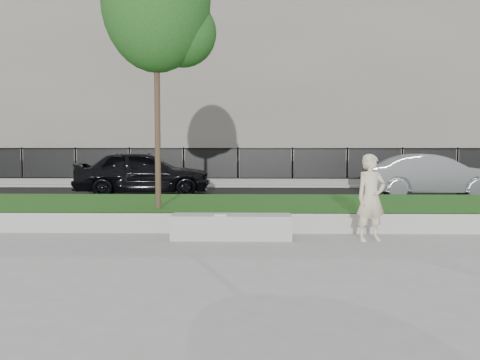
{
  "coord_description": "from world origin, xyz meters",
  "views": [
    {
      "loc": [
        -0.08,
        -9.54,
        1.81
      ],
      "look_at": [
        -0.3,
        1.2,
        1.06
      ],
      "focal_mm": 40.0,
      "sensor_mm": 36.0,
      "label": 1
    }
  ],
  "objects_px": {
    "stone_bench": "(231,227)",
    "young_tree": "(161,7)",
    "man": "(371,198)",
    "car_silver": "(432,176)",
    "car_dark": "(143,172)",
    "book": "(220,215)"
  },
  "relations": [
    {
      "from": "stone_bench",
      "to": "car_silver",
      "type": "xyz_separation_m",
      "value": [
        6.29,
        7.59,
        0.51
      ]
    },
    {
      "from": "stone_bench",
      "to": "book",
      "type": "relative_size",
      "value": 10.16
    },
    {
      "from": "stone_bench",
      "to": "young_tree",
      "type": "xyz_separation_m",
      "value": [
        -1.54,
        1.46,
        4.43
      ]
    },
    {
      "from": "man",
      "to": "young_tree",
      "type": "relative_size",
      "value": 0.27
    },
    {
      "from": "man",
      "to": "car_dark",
      "type": "bearing_deg",
      "value": 106.12
    },
    {
      "from": "man",
      "to": "book",
      "type": "height_order",
      "value": "man"
    },
    {
      "from": "man",
      "to": "car_silver",
      "type": "distance_m",
      "value": 8.58
    },
    {
      "from": "book",
      "to": "car_silver",
      "type": "bearing_deg",
      "value": 48.45
    },
    {
      "from": "book",
      "to": "car_silver",
      "type": "xyz_separation_m",
      "value": [
        6.49,
        7.73,
        0.26
      ]
    },
    {
      "from": "car_dark",
      "to": "young_tree",
      "type": "bearing_deg",
      "value": -170.8
    },
    {
      "from": "stone_bench",
      "to": "car_dark",
      "type": "distance_m",
      "value": 8.59
    },
    {
      "from": "young_tree",
      "to": "stone_bench",
      "type": "bearing_deg",
      "value": -43.51
    },
    {
      "from": "young_tree",
      "to": "car_dark",
      "type": "xyz_separation_m",
      "value": [
        -1.73,
        6.47,
        -3.85
      ]
    },
    {
      "from": "book",
      "to": "man",
      "type": "bearing_deg",
      "value": -1.63
    },
    {
      "from": "man",
      "to": "car_silver",
      "type": "xyz_separation_m",
      "value": [
        3.72,
        7.74,
        -0.06
      ]
    },
    {
      "from": "young_tree",
      "to": "car_silver",
      "type": "xyz_separation_m",
      "value": [
        7.82,
        6.13,
        -3.92
      ]
    },
    {
      "from": "man",
      "to": "young_tree",
      "type": "height_order",
      "value": "young_tree"
    },
    {
      "from": "stone_bench",
      "to": "man",
      "type": "xyz_separation_m",
      "value": [
        2.57,
        -0.15,
        0.57
      ]
    },
    {
      "from": "man",
      "to": "car_dark",
      "type": "distance_m",
      "value": 9.96
    },
    {
      "from": "man",
      "to": "book",
      "type": "relative_size",
      "value": 7.24
    },
    {
      "from": "book",
      "to": "stone_bench",
      "type": "bearing_deg",
      "value": 34.96
    },
    {
      "from": "car_dark",
      "to": "car_silver",
      "type": "height_order",
      "value": "car_dark"
    }
  ]
}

